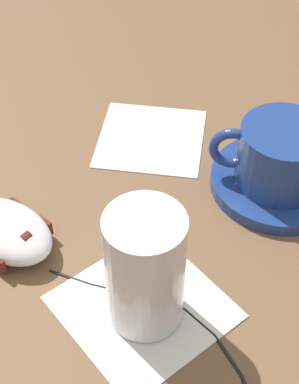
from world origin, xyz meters
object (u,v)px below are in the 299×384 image
Objects in this scene: saucer at (277,181)px; computer_mouse at (8,231)px; coffee_cup at (280,155)px; drinking_glass at (145,270)px.

computer_mouse is at bearing 42.92° from saucer.
coffee_cup reaches higher than saucer.
computer_mouse is at bearing -4.14° from drinking_glass.
drinking_glass is at bearing 75.28° from saucer.
coffee_cup is at bearing -137.36° from computer_mouse.
coffee_cup is (0.00, 0.00, 0.04)m from saucer.
saucer is 0.28m from computer_mouse.
drinking_glass is at bearing 175.86° from computer_mouse.
saucer is at bearing -137.08° from computer_mouse.
computer_mouse is (0.20, 0.19, 0.01)m from saucer.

